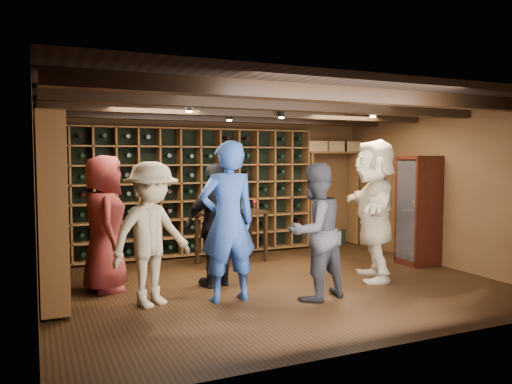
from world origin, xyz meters
name	(u,v)px	position (x,y,z in m)	size (l,w,h in m)	color
ground	(274,284)	(0.00, 0.00, 0.00)	(6.00, 6.00, 0.00)	black
room_shell	(273,109)	(0.00, 0.05, 2.42)	(6.00, 6.00, 6.00)	#54361D
wine_rack_back	(189,192)	(-0.52, 2.33, 1.15)	(4.65, 0.30, 2.20)	brown
wine_rack_left	(50,204)	(-2.83, 0.82, 1.15)	(0.30, 2.65, 2.20)	brown
crate_shelf	(332,167)	(2.41, 2.32, 1.57)	(1.20, 0.32, 2.07)	brown
display_cabinet	(418,212)	(2.71, 0.20, 0.86)	(0.55, 0.50, 1.75)	black
man_blue_shirt	(228,222)	(-0.87, -0.50, 0.98)	(0.71, 0.47, 1.95)	navy
man_grey_suit	(315,232)	(0.14, -0.86, 0.84)	(0.82, 0.64, 1.69)	black
guest_red_floral	(104,223)	(-2.18, 0.59, 0.89)	(0.87, 0.57, 1.78)	maroon
guest_woman_black	(217,225)	(-0.76, 0.23, 0.84)	(0.98, 0.41, 1.68)	black
guest_khaki	(151,234)	(-1.76, -0.31, 0.85)	(1.10, 0.63, 1.70)	gray
guest_beige	(375,210)	(1.45, -0.30, 1.01)	(1.87, 0.59, 2.01)	#C1B08E
tasting_table	(232,217)	(-0.04, 1.55, 0.76)	(1.23, 0.77, 1.14)	black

